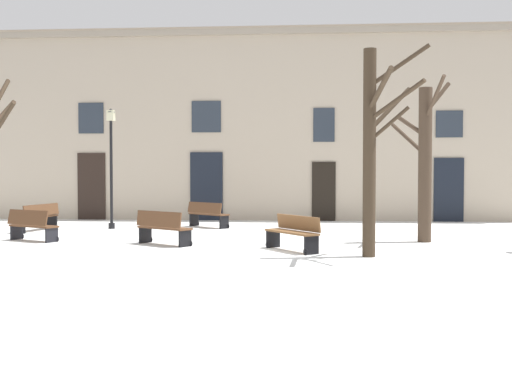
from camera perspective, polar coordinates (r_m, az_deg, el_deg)
ground_plane at (r=16.26m, az=-0.46°, el=-5.12°), size 38.21×38.21×0.00m
building_facade at (r=25.35m, az=1.19°, el=6.34°), size 23.88×0.60×7.80m
tree_foreground at (r=18.16m, az=15.12°, el=2.82°), size 1.53×2.64×4.53m
tree_near_facade at (r=14.70m, az=10.58°, el=4.28°), size 1.48×2.20×4.87m
streetlamp at (r=22.12m, az=-13.07°, el=3.25°), size 0.30×0.30×4.15m
bench_far_corner at (r=22.02m, az=-19.28°, el=-2.14°), size 0.85×1.96×0.90m
bench_back_to_back_left at (r=22.15m, az=-4.44°, el=-2.02°), size 1.62×1.45×0.90m
bench_back_to_back_right at (r=17.04m, az=-8.49°, el=-3.23°), size 1.66×1.35×0.92m
bench_facing_shops at (r=15.68m, az=3.41°, el=-3.67°), size 1.43×1.71×0.88m
bench_by_litter_bin at (r=18.90m, az=-19.75°, el=-2.88°), size 1.66×1.17×0.90m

